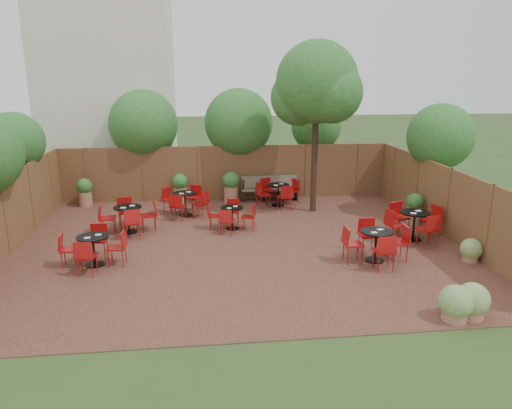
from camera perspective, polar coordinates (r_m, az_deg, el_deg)
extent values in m
plane|color=#354F23|center=(13.33, -2.16, -4.79)|extent=(80.00, 80.00, 0.00)
cube|color=#3A1D18|center=(13.32, -2.16, -4.75)|extent=(12.00, 10.00, 0.02)
cube|color=brown|center=(17.86, -3.45, 3.76)|extent=(12.00, 0.08, 2.00)
cube|color=brown|center=(13.94, -27.63, -1.36)|extent=(0.08, 10.00, 2.00)
cube|color=brown|center=(14.72, 21.78, 0.13)|extent=(0.08, 10.00, 2.00)
cube|color=silver|center=(20.79, -16.90, 13.12)|extent=(5.00, 4.00, 8.00)
sphere|color=#266520|center=(16.61, -26.66, 6.66)|extent=(1.80, 1.80, 1.80)
sphere|color=#266520|center=(18.38, -13.17, 9.24)|extent=(2.50, 2.50, 2.50)
sphere|color=#266520|center=(18.22, -2.06, 9.62)|extent=(2.54, 2.54, 2.54)
sphere|color=#266520|center=(18.91, 7.12, 9.14)|extent=(1.91, 1.91, 1.91)
sphere|color=#266520|center=(16.43, 20.95, 7.51)|extent=(2.08, 2.08, 2.08)
cylinder|color=black|center=(16.10, 6.96, 6.96)|extent=(0.24, 0.24, 4.49)
sphere|color=#266520|center=(15.93, 7.20, 14.17)|extent=(2.64, 2.64, 2.64)
sphere|color=#266520|center=(16.23, 5.05, 12.50)|extent=(1.85, 1.85, 1.85)
sphere|color=#266520|center=(15.65, 8.97, 12.93)|extent=(1.93, 1.93, 1.93)
cube|color=brown|center=(17.66, 0.60, 1.73)|extent=(1.44, 0.55, 0.05)
cube|color=brown|center=(17.78, 0.53, 2.67)|extent=(1.41, 0.23, 0.42)
cube|color=black|center=(17.65, -1.46, 1.00)|extent=(0.09, 0.43, 0.38)
cube|color=black|center=(17.80, 2.63, 1.11)|extent=(0.09, 0.43, 0.38)
cube|color=brown|center=(17.75, 2.70, 1.82)|extent=(1.45, 0.47, 0.05)
cube|color=brown|center=(17.87, 2.61, 2.77)|extent=(1.44, 0.14, 0.44)
cube|color=black|center=(17.71, 0.60, 1.07)|extent=(0.07, 0.43, 0.38)
cube|color=black|center=(17.92, 4.75, 1.18)|extent=(0.07, 0.43, 0.38)
cylinder|color=black|center=(12.54, 13.82, -6.41)|extent=(0.47, 0.47, 0.03)
cylinder|color=black|center=(12.41, 13.93, -4.79)|extent=(0.05, 0.05, 0.74)
cylinder|color=black|center=(12.28, 14.04, -3.12)|extent=(0.80, 0.80, 0.03)
cube|color=white|center=(12.40, 14.47, -2.87)|extent=(0.15, 0.11, 0.02)
cube|color=white|center=(12.13, 13.79, -3.23)|extent=(0.15, 0.11, 0.02)
cylinder|color=black|center=(16.12, -8.31, -1.21)|extent=(0.45, 0.45, 0.03)
cylinder|color=black|center=(16.02, -8.36, 0.04)|extent=(0.05, 0.05, 0.72)
cylinder|color=black|center=(15.92, -8.41, 1.32)|extent=(0.78, 0.78, 0.03)
cube|color=white|center=(15.99, -7.97, 1.49)|extent=(0.17, 0.15, 0.02)
cube|color=white|center=(15.80, -8.80, 1.28)|extent=(0.17, 0.15, 0.02)
cylinder|color=black|center=(14.36, 18.02, -3.90)|extent=(0.48, 0.48, 0.03)
cylinder|color=black|center=(14.25, 18.15, -2.43)|extent=(0.05, 0.05, 0.76)
cylinder|color=black|center=(14.14, 18.28, -0.92)|extent=(0.83, 0.83, 0.03)
cube|color=white|center=(14.26, 18.62, -0.71)|extent=(0.17, 0.14, 0.02)
cube|color=white|center=(13.97, 18.10, -0.99)|extent=(0.17, 0.14, 0.02)
cylinder|color=black|center=(17.11, 2.62, -0.08)|extent=(0.45, 0.45, 0.03)
cylinder|color=black|center=(17.02, 2.64, 1.10)|extent=(0.05, 0.05, 0.72)
cylinder|color=black|center=(16.93, 2.65, 2.31)|extent=(0.78, 0.78, 0.03)
cube|color=white|center=(17.02, 3.02, 2.46)|extent=(0.17, 0.15, 0.02)
cube|color=white|center=(16.79, 2.38, 2.29)|extent=(0.17, 0.15, 0.02)
cylinder|color=black|center=(14.74, -14.74, -3.15)|extent=(0.47, 0.47, 0.03)
cylinder|color=black|center=(14.63, -14.84, -1.76)|extent=(0.05, 0.05, 0.74)
cylinder|color=black|center=(14.53, -14.94, -0.32)|extent=(0.80, 0.80, 0.03)
cube|color=white|center=(14.58, -14.41, -0.13)|extent=(0.17, 0.14, 0.02)
cube|color=white|center=(14.41, -15.43, -0.38)|extent=(0.17, 0.14, 0.02)
cylinder|color=black|center=(12.56, -18.47, -6.75)|extent=(0.44, 0.44, 0.03)
cylinder|color=black|center=(12.43, -18.61, -5.22)|extent=(0.05, 0.05, 0.70)
cylinder|color=black|center=(12.31, -18.75, -3.65)|extent=(0.76, 0.76, 0.03)
cube|color=white|center=(12.36, -18.14, -3.42)|extent=(0.14, 0.11, 0.02)
cube|color=white|center=(12.22, -19.33, -3.74)|extent=(0.14, 0.11, 0.02)
cylinder|color=black|center=(14.61, -2.83, -2.83)|extent=(0.40, 0.40, 0.03)
cylinder|color=black|center=(14.51, -2.85, -1.62)|extent=(0.05, 0.05, 0.63)
cylinder|color=black|center=(14.42, -2.86, -0.38)|extent=(0.69, 0.69, 0.03)
cube|color=white|center=(14.49, -2.45, -0.22)|extent=(0.14, 0.11, 0.01)
cube|color=white|center=(14.30, -3.20, -0.43)|extent=(0.14, 0.11, 0.01)
cylinder|color=#98684C|center=(17.72, -8.92, 1.16)|extent=(0.48, 0.48, 0.54)
sphere|color=#266520|center=(17.61, -8.99, 2.69)|extent=(0.57, 0.57, 0.57)
cylinder|color=#98684C|center=(17.51, -2.98, 1.22)|extent=(0.51, 0.51, 0.58)
sphere|color=#266520|center=(17.39, -3.00, 2.88)|extent=(0.61, 0.61, 0.61)
cylinder|color=#98684C|center=(18.00, -19.48, 0.62)|extent=(0.45, 0.45, 0.51)
sphere|color=#266520|center=(17.90, -19.61, 2.04)|extent=(0.54, 0.54, 0.54)
cylinder|color=#98684C|center=(15.87, 18.13, -1.22)|extent=(0.43, 0.43, 0.50)
sphere|color=#266520|center=(15.75, 18.26, 0.33)|extent=(0.52, 0.52, 0.52)
cylinder|color=#98684C|center=(10.40, 24.05, -11.52)|extent=(0.47, 0.47, 0.22)
sphere|color=#70934C|center=(10.28, 24.22, -10.18)|extent=(0.65, 0.65, 0.65)
cylinder|color=#98684C|center=(10.17, 22.39, -11.93)|extent=(0.48, 0.48, 0.22)
sphere|color=#70934C|center=(10.05, 22.54, -10.56)|extent=(0.65, 0.65, 0.65)
cylinder|color=#98684C|center=(13.29, 23.97, -5.73)|extent=(0.39, 0.39, 0.18)
sphere|color=#70934C|center=(13.22, 24.08, -4.82)|extent=(0.54, 0.54, 0.54)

